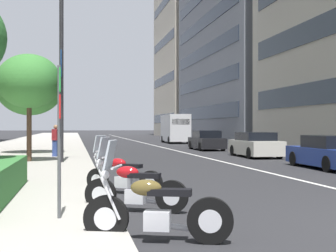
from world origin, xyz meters
The scene contains 15 objects.
sidewalk_right_plaza centered at (30.00, 10.30, 0.07)m, with size 160.00×8.20×0.15m, color #A39E93.
lane_centre_stripe centered at (35.00, 0.00, 0.00)m, with size 110.00×0.16×0.01m, color silver.
motorcycle_by_sign_pole centered at (0.27, 5.82, 0.45)m, with size 0.89×2.14×1.50m.
motorcycle_far_end_row centered at (2.78, 5.82, 0.44)m, with size 1.02×1.98×1.48m.
motorcycle_second_in_row centered at (5.35, 5.79, 0.43)m, with size 1.40×1.81×1.46m.
car_mid_block_traffic centered at (10.62, -3.10, 0.63)m, with size 4.44×2.02×1.34m.
car_following_behind centered at (17.91, -2.85, 0.66)m, with size 4.27×1.91×1.38m.
car_far_down_avenue centered at (25.99, -2.37, 0.66)m, with size 4.39×1.86×1.41m.
delivery_van_ahead centered at (40.13, -3.11, 1.54)m, with size 6.06×2.26×2.90m.
parking_sign_by_curb centered at (1.60, 7.22, 1.76)m, with size 0.32×0.06×2.58m.
street_lamp_with_banners centered at (14.23, 7.22, 5.24)m, with size 1.26×2.33×8.66m.
street_tree_by_lamp_post centered at (15.06, 8.95, 3.70)m, with size 2.83×2.83×4.76m.
street_tree_near_plaza_corner centered at (21.84, 9.54, 3.98)m, with size 3.86×3.86×5.48m.
pedestrian_on_plaza centered at (18.30, 7.92, 0.97)m, with size 0.47×0.40×1.64m.
office_tower_near_left centered at (73.33, -18.07, 19.25)m, with size 19.81×19.85×38.50m.
Camera 1 is at (-6.46, 6.97, 1.70)m, focal length 49.95 mm.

